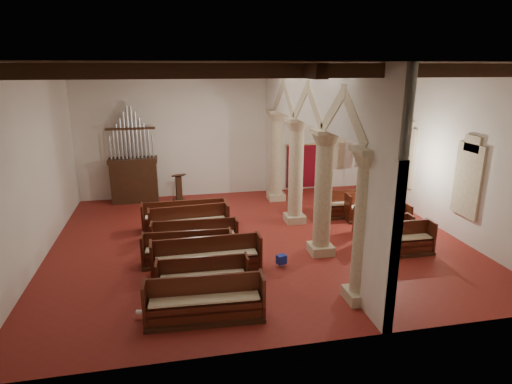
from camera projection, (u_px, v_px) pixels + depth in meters
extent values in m
plane|color=maroon|center=(258.00, 240.00, 15.12)|extent=(14.00, 14.00, 0.00)
plane|color=#312210|center=(258.00, 63.00, 13.42)|extent=(14.00, 14.00, 0.00)
cube|color=white|center=(231.00, 131.00, 19.91)|extent=(14.00, 0.02, 6.00)
cube|color=white|center=(318.00, 216.00, 8.64)|extent=(14.00, 0.02, 6.00)
cube|color=white|center=(32.00, 166.00, 12.93)|extent=(0.02, 12.00, 6.00)
cube|color=white|center=(445.00, 149.00, 15.62)|extent=(0.02, 12.00, 6.00)
cube|color=beige|center=(360.00, 295.00, 11.20)|extent=(0.75, 0.75, 0.30)
cylinder|color=beige|center=(365.00, 231.00, 10.69)|extent=(0.56, 0.56, 3.30)
cube|color=beige|center=(321.00, 249.00, 14.02)|extent=(0.75, 0.75, 0.30)
cylinder|color=beige|center=(323.00, 196.00, 13.51)|extent=(0.56, 0.56, 3.30)
cube|color=beige|center=(295.00, 218.00, 16.84)|extent=(0.75, 0.75, 0.30)
cylinder|color=beige|center=(296.00, 174.00, 16.33)|extent=(0.56, 0.56, 3.30)
cube|color=beige|center=(276.00, 196.00, 19.66)|extent=(0.75, 0.75, 0.30)
cylinder|color=beige|center=(277.00, 158.00, 19.14)|extent=(0.56, 0.56, 3.30)
cube|color=white|center=(311.00, 94.00, 14.04)|extent=(0.25, 11.90, 1.93)
cube|color=#306C5B|center=(469.00, 180.00, 14.43)|extent=(0.03, 1.00, 2.20)
cube|color=#306C5B|center=(406.00, 157.00, 18.19)|extent=(0.03, 1.00, 2.20)
cube|color=#306C5B|center=(332.00, 144.00, 21.08)|extent=(1.00, 0.03, 2.20)
cube|color=#362011|center=(135.00, 182.00, 19.17)|extent=(2.00, 0.80, 1.80)
cube|color=#362011|center=(133.00, 160.00, 18.89)|extent=(2.10, 0.85, 0.20)
cube|color=#361C11|center=(179.00, 200.00, 19.37)|extent=(0.59, 0.59, 0.11)
cube|color=#361C11|center=(179.00, 189.00, 19.22)|extent=(0.29, 0.29, 1.19)
cube|color=#361C11|center=(178.00, 175.00, 18.95)|extent=(0.63, 0.55, 0.21)
cube|color=maroon|center=(303.00, 167.00, 21.03)|extent=(1.60, 0.06, 2.10)
cylinder|color=gold|center=(304.00, 144.00, 20.70)|extent=(1.80, 0.04, 0.04)
cone|color=#362011|center=(357.00, 195.00, 20.08)|extent=(0.38, 0.38, 0.13)
cylinder|color=gold|center=(359.00, 171.00, 19.74)|extent=(0.04, 0.04, 2.53)
cylinder|color=gold|center=(361.00, 146.00, 19.41)|extent=(0.21, 0.72, 0.03)
cube|color=navy|center=(360.00, 157.00, 19.54)|extent=(0.57, 0.16, 0.90)
cube|color=#162199|center=(224.00, 295.00, 11.02)|extent=(0.34, 0.30, 0.29)
cube|color=navy|center=(281.00, 259.00, 13.06)|extent=(0.34, 0.31, 0.27)
cube|color=navy|center=(223.00, 249.00, 13.73)|extent=(0.38, 0.34, 0.33)
cylinder|color=white|center=(208.00, 306.00, 10.64)|extent=(0.99, 0.21, 0.10)
cylinder|color=white|center=(160.00, 313.00, 10.37)|extent=(1.14, 0.39, 0.11)
cube|color=#362011|center=(205.00, 318.00, 10.33)|extent=(2.89, 0.88, 0.11)
cube|color=#4F1111|center=(205.00, 309.00, 10.20)|extent=(2.72, 0.55, 0.48)
cube|color=#4F1111|center=(204.00, 294.00, 10.35)|extent=(2.71, 0.21, 1.00)
cube|color=#4F1111|center=(144.00, 304.00, 9.92)|extent=(0.10, 0.64, 1.00)
cube|color=#4F1111|center=(262.00, 292.00, 10.46)|extent=(0.10, 0.64, 1.00)
cube|color=beige|center=(205.00, 299.00, 10.12)|extent=(2.61, 0.51, 0.05)
cube|color=#362011|center=(203.00, 290.00, 11.63)|extent=(2.49, 0.71, 0.09)
cube|color=#4D1C10|center=(203.00, 283.00, 11.52)|extent=(2.34, 0.43, 0.42)
cube|color=#4D1C10|center=(202.00, 271.00, 11.65)|extent=(2.33, 0.12, 0.88)
cube|color=#4D1C10|center=(157.00, 278.00, 11.28)|extent=(0.08, 0.56, 0.88)
cube|color=#4D1C10|center=(247.00, 270.00, 11.74)|extent=(0.08, 0.56, 0.88)
cube|color=beige|center=(203.00, 275.00, 11.45)|extent=(2.24, 0.39, 0.05)
cube|color=#362011|center=(207.00, 272.00, 12.62)|extent=(3.21, 0.79, 0.11)
cube|color=#521711|center=(207.00, 264.00, 12.49)|extent=(3.06, 0.47, 0.48)
cube|color=#521711|center=(206.00, 252.00, 12.64)|extent=(3.05, 0.11, 1.01)
cube|color=#521711|center=(152.00, 259.00, 12.18)|extent=(0.08, 0.64, 1.01)
cube|color=#521711|center=(259.00, 250.00, 12.78)|extent=(0.08, 0.64, 1.01)
cube|color=beige|center=(207.00, 256.00, 12.41)|extent=(2.93, 0.42, 0.05)
cube|color=#362011|center=(188.00, 262.00, 13.27)|extent=(2.77, 0.82, 0.10)
cube|color=#481C0F|center=(188.00, 255.00, 13.15)|extent=(2.61, 0.52, 0.44)
cube|color=#481C0F|center=(187.00, 245.00, 13.29)|extent=(2.59, 0.20, 0.94)
cube|color=#481C0F|center=(143.00, 250.00, 12.89)|extent=(0.10, 0.59, 0.94)
cube|color=#481C0F|center=(230.00, 243.00, 13.40)|extent=(0.10, 0.59, 0.94)
cube|color=beige|center=(187.00, 248.00, 13.08)|extent=(2.50, 0.48, 0.05)
cube|color=#362011|center=(195.00, 248.00, 14.33)|extent=(2.89, 0.77, 0.10)
cube|color=#4B1710|center=(195.00, 241.00, 14.21)|extent=(2.73, 0.48, 0.43)
cube|color=#4B1710|center=(194.00, 232.00, 14.35)|extent=(2.71, 0.17, 0.91)
cube|color=#4B1710|center=(152.00, 237.00, 13.94)|extent=(0.09, 0.57, 0.91)
cube|color=#4B1710|center=(236.00, 231.00, 14.47)|extent=(0.09, 0.57, 0.91)
cube|color=beige|center=(195.00, 235.00, 14.14)|extent=(2.62, 0.44, 0.05)
cube|color=#362011|center=(190.00, 235.00, 15.43)|extent=(2.88, 0.93, 0.11)
cube|color=#451D0E|center=(190.00, 228.00, 15.30)|extent=(2.71, 0.60, 0.47)
cube|color=#451D0E|center=(189.00, 219.00, 15.46)|extent=(2.69, 0.25, 1.00)
cube|color=#451D0E|center=(149.00, 223.00, 15.03)|extent=(0.12, 0.63, 1.00)
cube|color=#451D0E|center=(227.00, 218.00, 15.56)|extent=(0.12, 0.63, 1.00)
cube|color=beige|center=(189.00, 221.00, 15.23)|extent=(2.60, 0.55, 0.05)
cube|color=#362011|center=(185.00, 227.00, 16.15)|extent=(3.14, 0.76, 0.10)
cube|color=#43160E|center=(185.00, 221.00, 16.02)|extent=(2.99, 0.46, 0.46)
cube|color=#43160E|center=(184.00, 213.00, 16.17)|extent=(2.98, 0.12, 0.96)
cube|color=#43160E|center=(143.00, 217.00, 15.72)|extent=(0.08, 0.61, 0.96)
cube|color=#43160E|center=(225.00, 211.00, 16.31)|extent=(0.08, 0.61, 0.96)
cube|color=beige|center=(185.00, 215.00, 15.95)|extent=(2.87, 0.42, 0.05)
cube|color=#362011|center=(404.00, 252.00, 14.00)|extent=(1.87, 0.73, 0.10)
cube|color=#46190F|center=(405.00, 245.00, 13.87)|extent=(1.72, 0.42, 0.46)
cube|color=#46190F|center=(402.00, 235.00, 14.02)|extent=(1.71, 0.09, 0.97)
cube|color=#46190F|center=(380.00, 239.00, 13.70)|extent=(0.08, 0.61, 0.97)
cube|color=#46190F|center=(430.00, 235.00, 14.04)|extent=(0.08, 0.61, 0.97)
cube|color=beige|center=(406.00, 238.00, 13.80)|extent=(1.65, 0.38, 0.05)
cube|color=#362011|center=(386.00, 241.00, 14.89)|extent=(1.78, 0.68, 0.09)
cube|color=#521A11|center=(387.00, 235.00, 14.78)|extent=(1.63, 0.40, 0.41)
cube|color=#521A11|center=(385.00, 226.00, 14.91)|extent=(1.62, 0.10, 0.87)
cube|color=#521A11|center=(364.00, 230.00, 14.61)|extent=(0.07, 0.55, 0.87)
cube|color=#521A11|center=(409.00, 226.00, 14.94)|extent=(0.07, 0.55, 0.87)
cube|color=beige|center=(388.00, 229.00, 14.71)|extent=(1.56, 0.36, 0.05)
cube|color=#362011|center=(382.00, 231.00, 15.77)|extent=(2.07, 0.69, 0.10)
cube|color=#44120E|center=(383.00, 225.00, 15.65)|extent=(1.92, 0.40, 0.44)
cube|color=#44120E|center=(381.00, 217.00, 15.79)|extent=(1.92, 0.08, 0.92)
cube|color=#44120E|center=(357.00, 220.00, 15.45)|extent=(0.07, 0.58, 0.92)
cube|color=#44120E|center=(407.00, 216.00, 15.83)|extent=(0.07, 0.58, 0.92)
cube|color=beige|center=(383.00, 219.00, 15.58)|extent=(1.85, 0.36, 0.05)
cube|color=#362011|center=(371.00, 219.00, 17.05)|extent=(2.09, 0.81, 0.11)
cube|color=#49120F|center=(372.00, 212.00, 16.92)|extent=(1.93, 0.49, 0.48)
cube|color=#49120F|center=(370.00, 204.00, 17.08)|extent=(1.92, 0.14, 1.00)
cube|color=#49120F|center=(348.00, 207.00, 16.72)|extent=(0.10, 0.64, 1.00)
cube|color=#49120F|center=(395.00, 204.00, 17.11)|extent=(0.10, 0.64, 1.00)
cube|color=beige|center=(372.00, 206.00, 16.85)|extent=(1.85, 0.45, 0.05)
cube|color=#362011|center=(351.00, 215.00, 17.48)|extent=(2.13, 0.80, 0.10)
cube|color=#4D1010|center=(352.00, 209.00, 17.35)|extent=(1.97, 0.48, 0.46)
cube|color=#4D1010|center=(350.00, 201.00, 17.50)|extent=(1.96, 0.15, 0.97)
cube|color=#4D1010|center=(328.00, 204.00, 17.15)|extent=(0.09, 0.62, 0.97)
cube|color=#4D1010|center=(375.00, 201.00, 17.54)|extent=(0.09, 0.62, 0.97)
cube|color=beige|center=(352.00, 203.00, 17.28)|extent=(1.89, 0.44, 0.05)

